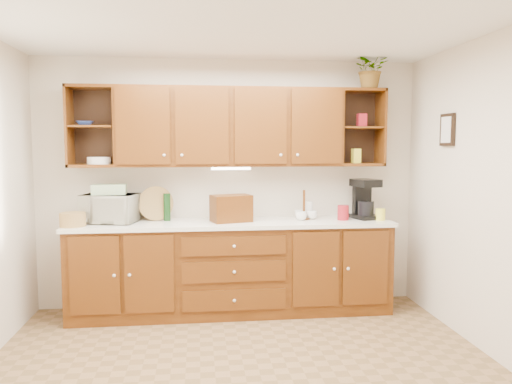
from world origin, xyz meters
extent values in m
plane|color=brown|center=(0.00, 0.00, 0.00)|extent=(4.00, 4.00, 0.00)
plane|color=white|center=(0.00, 0.00, 2.60)|extent=(4.00, 4.00, 0.00)
plane|color=beige|center=(0.00, 1.75, 1.30)|extent=(4.00, 0.00, 4.00)
plane|color=beige|center=(2.00, 0.00, 1.30)|extent=(0.00, 3.50, 3.50)
cube|color=#3D1C07|center=(0.00, 1.45, 0.45)|extent=(3.20, 0.60, 0.90)
cube|color=white|center=(0.00, 1.44, 0.92)|extent=(3.24, 0.64, 0.04)
cube|color=#3D1C07|center=(0.00, 1.58, 1.89)|extent=(2.30, 0.33, 0.80)
cube|color=black|center=(-1.38, 1.74, 1.89)|extent=(0.45, 0.02, 0.80)
cube|color=black|center=(1.38, 1.74, 1.89)|extent=(0.45, 0.02, 0.80)
cube|color=#3D1C07|center=(-1.38, 1.58, 1.89)|extent=(0.43, 0.30, 0.02)
cube|color=#3D1C07|center=(1.38, 1.58, 1.89)|extent=(0.43, 0.30, 0.02)
cube|color=#3D1C07|center=(1.38, 1.58, 2.27)|extent=(0.45, 0.33, 0.03)
cube|color=white|center=(0.00, 1.53, 1.47)|extent=(0.40, 0.05, 0.02)
cube|color=black|center=(1.98, 0.90, 1.85)|extent=(0.03, 0.24, 0.30)
cylinder|color=olive|center=(-1.52, 1.31, 1.01)|extent=(0.29, 0.29, 0.13)
imported|color=beige|center=(-1.21, 1.50, 1.08)|extent=(0.58, 0.46, 0.28)
cube|color=#E3E36B|center=(-1.21, 1.50, 1.27)|extent=(0.33, 0.25, 0.10)
cylinder|color=black|center=(-0.65, 1.57, 1.08)|extent=(0.08, 0.08, 0.28)
cylinder|color=olive|center=(-0.77, 1.61, 0.95)|extent=(0.36, 0.12, 0.35)
cube|color=#3D1C07|center=(-0.01, 1.43, 1.07)|extent=(0.44, 0.34, 0.27)
cylinder|color=#3D1C07|center=(0.75, 1.50, 1.09)|extent=(0.02, 0.02, 0.31)
cylinder|color=#3D1C07|center=(0.75, 1.50, 0.95)|extent=(0.12, 0.12, 0.02)
imported|color=white|center=(0.84, 1.50, 0.98)|extent=(0.12, 0.12, 0.09)
imported|color=white|center=(0.72, 1.57, 0.98)|extent=(0.12, 0.12, 0.09)
imported|color=white|center=(0.71, 1.43, 0.98)|extent=(0.12, 0.12, 0.09)
cylinder|color=maroon|center=(1.14, 1.41, 1.02)|extent=(0.14, 0.14, 0.15)
cylinder|color=white|center=(0.82, 1.56, 1.03)|extent=(0.11, 0.11, 0.17)
cylinder|color=yellow|center=(1.52, 1.35, 1.00)|extent=(0.13, 0.13, 0.12)
cube|color=black|center=(1.40, 1.47, 0.96)|extent=(0.29, 0.33, 0.04)
cube|color=black|center=(1.40, 1.58, 1.14)|extent=(0.21, 0.11, 0.35)
cube|color=black|center=(1.40, 1.47, 1.32)|extent=(0.29, 0.33, 0.08)
cylinder|color=black|center=(1.40, 1.45, 1.05)|extent=(0.20, 0.20, 0.15)
imported|color=navy|center=(-1.43, 1.56, 1.92)|extent=(0.20, 0.20, 0.04)
cylinder|color=white|center=(-1.31, 1.58, 1.56)|extent=(0.30, 0.30, 0.07)
cube|color=yellow|center=(1.32, 1.57, 1.60)|extent=(0.09, 0.08, 0.15)
cube|color=maroon|center=(1.37, 1.55, 1.97)|extent=(0.09, 0.08, 0.13)
imported|color=#999999|center=(1.45, 1.52, 2.49)|extent=(0.38, 0.33, 0.40)
camera|label=1|loc=(-0.33, -3.54, 1.70)|focal=35.00mm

